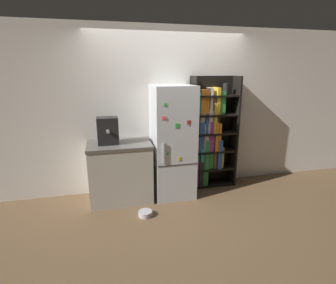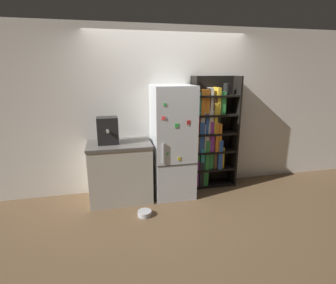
# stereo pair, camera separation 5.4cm
# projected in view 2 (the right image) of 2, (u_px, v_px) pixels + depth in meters

# --- Properties ---
(ground_plane) EXTENTS (16.00, 16.00, 0.00)m
(ground_plane) POSITION_uv_depth(u_px,v_px,m) (174.00, 197.00, 4.14)
(ground_plane) COLOR brown
(wall_back) EXTENTS (8.00, 0.05, 2.60)m
(wall_back) POSITION_uv_depth(u_px,v_px,m) (168.00, 111.00, 4.25)
(wall_back) COLOR white
(wall_back) RESTS_ON ground_plane
(refrigerator) EXTENTS (0.61, 0.65, 1.72)m
(refrigerator) POSITION_uv_depth(u_px,v_px,m) (173.00, 142.00, 4.04)
(refrigerator) COLOR silver
(refrigerator) RESTS_ON ground_plane
(bookshelf) EXTENTS (0.76, 0.31, 1.85)m
(bookshelf) POSITION_uv_depth(u_px,v_px,m) (210.00, 136.00, 4.36)
(bookshelf) COLOR black
(bookshelf) RESTS_ON ground_plane
(kitchen_counter) EXTENTS (0.93, 0.64, 0.90)m
(kitchen_counter) POSITION_uv_depth(u_px,v_px,m) (120.00, 171.00, 3.98)
(kitchen_counter) COLOR #BCB7A8
(kitchen_counter) RESTS_ON ground_plane
(espresso_machine) EXTENTS (0.30, 0.28, 0.39)m
(espresso_machine) POSITION_uv_depth(u_px,v_px,m) (108.00, 131.00, 3.77)
(espresso_machine) COLOR black
(espresso_machine) RESTS_ON kitchen_counter
(pet_bowl) EXTENTS (0.19, 0.19, 0.07)m
(pet_bowl) POSITION_uv_depth(u_px,v_px,m) (145.00, 213.00, 3.59)
(pet_bowl) COLOR #B7B7BC
(pet_bowl) RESTS_ON ground_plane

